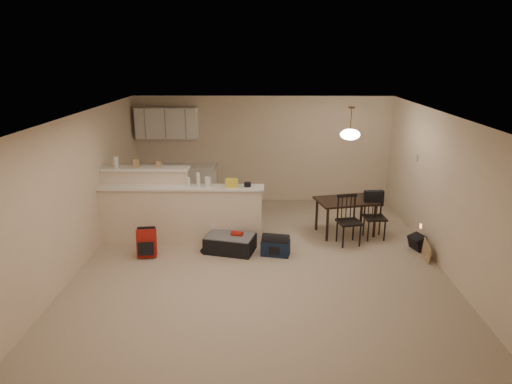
{
  "coord_description": "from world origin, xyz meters",
  "views": [
    {
      "loc": [
        0.05,
        -7.11,
        3.42
      ],
      "look_at": [
        -0.1,
        0.7,
        1.05
      ],
      "focal_mm": 32.0,
      "sensor_mm": 36.0,
      "label": 1
    }
  ],
  "objects_px": {
    "dining_chair_far": "(375,216)",
    "navy_duffel": "(276,248)",
    "red_backpack": "(147,243)",
    "dining_table": "(346,204)",
    "dining_chair_near": "(349,221)",
    "pendant_lamp": "(350,134)",
    "suitcase": "(230,244)",
    "black_daypack": "(418,243)"
  },
  "relations": [
    {
      "from": "pendant_lamp",
      "to": "dining_chair_far",
      "type": "distance_m",
      "value": 1.65
    },
    {
      "from": "navy_duffel",
      "to": "dining_chair_near",
      "type": "bearing_deg",
      "value": 30.97
    },
    {
      "from": "red_backpack",
      "to": "black_daypack",
      "type": "bearing_deg",
      "value": -3.35
    },
    {
      "from": "dining_chair_far",
      "to": "black_daypack",
      "type": "distance_m",
      "value": 0.91
    },
    {
      "from": "dining_table",
      "to": "red_backpack",
      "type": "height_order",
      "value": "dining_table"
    },
    {
      "from": "pendant_lamp",
      "to": "dining_chair_far",
      "type": "relative_size",
      "value": 0.69
    },
    {
      "from": "pendant_lamp",
      "to": "black_daypack",
      "type": "relative_size",
      "value": 2.06
    },
    {
      "from": "dining_chair_near",
      "to": "suitcase",
      "type": "height_order",
      "value": "dining_chair_near"
    },
    {
      "from": "dining_chair_far",
      "to": "suitcase",
      "type": "height_order",
      "value": "dining_chair_far"
    },
    {
      "from": "pendant_lamp",
      "to": "navy_duffel",
      "type": "bearing_deg",
      "value": -143.19
    },
    {
      "from": "dining_chair_far",
      "to": "red_backpack",
      "type": "xyz_separation_m",
      "value": [
        -4.18,
        -0.88,
        -0.2
      ]
    },
    {
      "from": "dining_chair_far",
      "to": "navy_duffel",
      "type": "bearing_deg",
      "value": -161.74
    },
    {
      "from": "pendant_lamp",
      "to": "suitcase",
      "type": "bearing_deg",
      "value": -157.83
    },
    {
      "from": "dining_chair_near",
      "to": "red_backpack",
      "type": "distance_m",
      "value": 3.69
    },
    {
      "from": "red_backpack",
      "to": "navy_duffel",
      "type": "relative_size",
      "value": 1.0
    },
    {
      "from": "suitcase",
      "to": "black_daypack",
      "type": "distance_m",
      "value": 3.42
    },
    {
      "from": "suitcase",
      "to": "red_backpack",
      "type": "relative_size",
      "value": 1.73
    },
    {
      "from": "suitcase",
      "to": "red_backpack",
      "type": "height_order",
      "value": "red_backpack"
    },
    {
      "from": "dining_chair_near",
      "to": "dining_chair_far",
      "type": "relative_size",
      "value": 1.04
    },
    {
      "from": "dining_chair_near",
      "to": "black_daypack",
      "type": "xyz_separation_m",
      "value": [
        1.23,
        -0.22,
        -0.33
      ]
    },
    {
      "from": "pendant_lamp",
      "to": "navy_duffel",
      "type": "distance_m",
      "value": 2.54
    },
    {
      "from": "black_daypack",
      "to": "navy_duffel",
      "type": "bearing_deg",
      "value": 78.53
    },
    {
      "from": "dining_table",
      "to": "navy_duffel",
      "type": "distance_m",
      "value": 1.8
    },
    {
      "from": "dining_chair_near",
      "to": "red_backpack",
      "type": "relative_size",
      "value": 1.89
    },
    {
      "from": "dining_table",
      "to": "suitcase",
      "type": "bearing_deg",
      "value": -171.22
    },
    {
      "from": "dining_chair_far",
      "to": "red_backpack",
      "type": "distance_m",
      "value": 4.27
    },
    {
      "from": "red_backpack",
      "to": "navy_duffel",
      "type": "height_order",
      "value": "red_backpack"
    },
    {
      "from": "suitcase",
      "to": "red_backpack",
      "type": "xyz_separation_m",
      "value": [
        -1.45,
        -0.23,
        0.1
      ]
    },
    {
      "from": "red_backpack",
      "to": "black_daypack",
      "type": "distance_m",
      "value": 4.88
    },
    {
      "from": "pendant_lamp",
      "to": "navy_duffel",
      "type": "relative_size",
      "value": 1.25
    },
    {
      "from": "dining_chair_near",
      "to": "pendant_lamp",
      "type": "bearing_deg",
      "value": 74.77
    },
    {
      "from": "pendant_lamp",
      "to": "red_backpack",
      "type": "height_order",
      "value": "pendant_lamp"
    },
    {
      "from": "pendant_lamp",
      "to": "dining_chair_far",
      "type": "height_order",
      "value": "pendant_lamp"
    },
    {
      "from": "pendant_lamp",
      "to": "navy_duffel",
      "type": "height_order",
      "value": "pendant_lamp"
    },
    {
      "from": "dining_chair_near",
      "to": "dining_chair_far",
      "type": "xyz_separation_m",
      "value": [
        0.54,
        0.29,
        -0.02
      ]
    },
    {
      "from": "suitcase",
      "to": "red_backpack",
      "type": "bearing_deg",
      "value": -157.54
    },
    {
      "from": "dining_table",
      "to": "pendant_lamp",
      "type": "bearing_deg",
      "value": 76.61
    },
    {
      "from": "navy_duffel",
      "to": "pendant_lamp",
      "type": "bearing_deg",
      "value": 47.39
    },
    {
      "from": "dining_chair_far",
      "to": "black_daypack",
      "type": "bearing_deg",
      "value": -41.33
    },
    {
      "from": "dining_chair_far",
      "to": "dining_table",
      "type": "bearing_deg",
      "value": 150.81
    },
    {
      "from": "red_backpack",
      "to": "navy_duffel",
      "type": "distance_m",
      "value": 2.27
    },
    {
      "from": "black_daypack",
      "to": "dining_table",
      "type": "bearing_deg",
      "value": 40.21
    }
  ]
}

